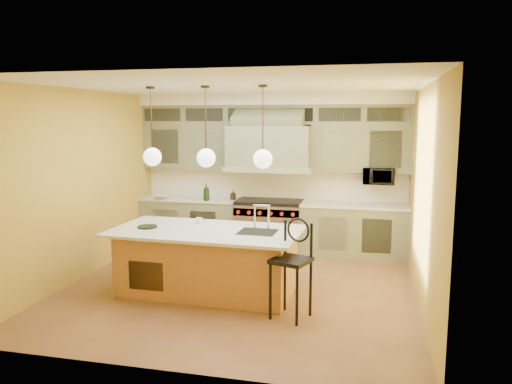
% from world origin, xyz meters
% --- Properties ---
extents(floor, '(5.00, 5.00, 0.00)m').
position_xyz_m(floor, '(0.00, 0.00, 0.00)').
color(floor, brown).
rests_on(floor, ground).
extents(ceiling, '(5.00, 5.00, 0.00)m').
position_xyz_m(ceiling, '(0.00, 0.00, 2.90)').
color(ceiling, white).
rests_on(ceiling, wall_back).
extents(wall_back, '(5.00, 0.00, 5.00)m').
position_xyz_m(wall_back, '(0.00, 2.50, 1.45)').
color(wall_back, gold).
rests_on(wall_back, ground).
extents(wall_front, '(5.00, 0.00, 5.00)m').
position_xyz_m(wall_front, '(0.00, -2.50, 1.45)').
color(wall_front, gold).
rests_on(wall_front, ground).
extents(wall_left, '(0.00, 5.00, 5.00)m').
position_xyz_m(wall_left, '(-2.50, 0.00, 1.45)').
color(wall_left, gold).
rests_on(wall_left, ground).
extents(wall_right, '(0.00, 5.00, 5.00)m').
position_xyz_m(wall_right, '(2.50, 0.00, 1.45)').
color(wall_right, gold).
rests_on(wall_right, ground).
extents(back_cabinetry, '(5.00, 0.77, 2.90)m').
position_xyz_m(back_cabinetry, '(0.00, 2.23, 1.43)').
color(back_cabinetry, gray).
rests_on(back_cabinetry, floor).
extents(range, '(1.20, 0.74, 0.96)m').
position_xyz_m(range, '(0.00, 2.14, 0.49)').
color(range, silver).
rests_on(range, floor).
extents(kitchen_island, '(2.67, 1.47, 1.35)m').
position_xyz_m(kitchen_island, '(-0.39, -0.25, 0.47)').
color(kitchen_island, '#A86F3B').
rests_on(kitchen_island, floor).
extents(counter_stool, '(0.55, 0.55, 1.24)m').
position_xyz_m(counter_stool, '(0.91, -0.87, 0.71)').
color(counter_stool, black).
rests_on(counter_stool, floor).
extents(microwave, '(0.54, 0.37, 0.30)m').
position_xyz_m(microwave, '(1.95, 2.25, 1.45)').
color(microwave, black).
rests_on(microwave, back_cabinetry).
extents(oil_bottle_a, '(0.13, 0.13, 0.32)m').
position_xyz_m(oil_bottle_a, '(-1.15, 1.92, 1.10)').
color(oil_bottle_a, black).
rests_on(oil_bottle_a, back_cabinetry).
extents(oil_bottle_b, '(0.10, 0.10, 0.19)m').
position_xyz_m(oil_bottle_b, '(-0.70, 2.15, 1.03)').
color(oil_bottle_b, black).
rests_on(oil_bottle_b, back_cabinetry).
extents(fruit_bowl, '(0.32, 0.32, 0.07)m').
position_xyz_m(fruit_bowl, '(-2.04, 1.92, 0.98)').
color(fruit_bowl, silver).
rests_on(fruit_bowl, back_cabinetry).
extents(cup, '(0.10, 0.10, 0.09)m').
position_xyz_m(cup, '(-0.64, 0.07, 0.96)').
color(cup, white).
rests_on(cup, kitchen_island).
extents(pendant_left, '(0.26, 0.26, 1.11)m').
position_xyz_m(pendant_left, '(-1.20, -0.25, 1.95)').
color(pendant_left, '#2D2319').
rests_on(pendant_left, ceiling).
extents(pendant_center, '(0.26, 0.26, 1.11)m').
position_xyz_m(pendant_center, '(-0.40, -0.25, 1.95)').
color(pendant_center, '#2D2319').
rests_on(pendant_center, ceiling).
extents(pendant_right, '(0.26, 0.26, 1.11)m').
position_xyz_m(pendant_right, '(0.40, -0.25, 1.95)').
color(pendant_right, '#2D2319').
rests_on(pendant_right, ceiling).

